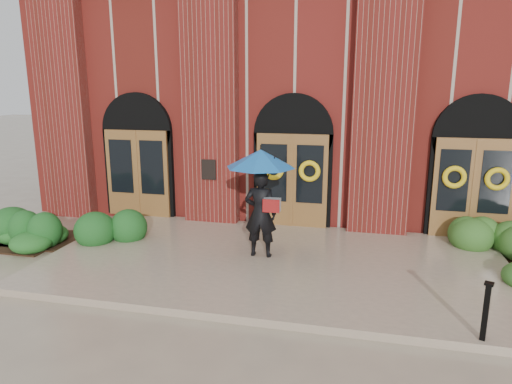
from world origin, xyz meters
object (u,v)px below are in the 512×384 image
(hedge_wall_left, at_px, (73,227))
(hedge_wall_right, at_px, (505,237))
(man_with_umbrella, at_px, (261,182))
(metal_post, at_px, (486,310))

(hedge_wall_left, bearing_deg, hedge_wall_right, 9.28)
(man_with_umbrella, relative_size, hedge_wall_left, 0.73)
(metal_post, bearing_deg, man_with_umbrella, 146.48)
(metal_post, distance_m, hedge_wall_left, 9.34)
(man_with_umbrella, distance_m, hedge_wall_left, 5.08)
(hedge_wall_left, xyz_separation_m, hedge_wall_right, (10.40, 1.70, -0.03))
(man_with_umbrella, bearing_deg, hedge_wall_left, -3.47)
(hedge_wall_left, distance_m, hedge_wall_right, 10.54)
(hedge_wall_right, bearing_deg, hedge_wall_left, -170.72)
(metal_post, height_order, hedge_wall_left, metal_post)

